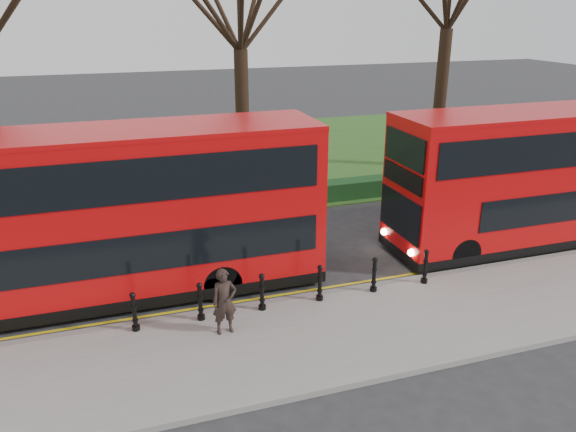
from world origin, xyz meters
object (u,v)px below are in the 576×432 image
object	(u,v)px
bollard_row	(291,288)
bus_rear	(553,176)
bus_lead	(104,217)
pedestrian	(224,301)

from	to	relation	value
bollard_row	bus_rear	bearing A→B (deg)	10.46
bollard_row	bus_lead	size ratio (longest dim) A/B	0.70
bus_lead	pedestrian	world-z (taller)	bus_lead
bollard_row	pedestrian	xyz separation A→B (m)	(-1.99, -0.78, 0.35)
bus_lead	pedestrian	xyz separation A→B (m)	(2.61, -3.08, -1.40)
bus_rear	pedestrian	size ratio (longest dim) A/B	6.82
bollard_row	bus_rear	distance (m)	10.32
bollard_row	bus_lead	xyz separation A→B (m)	(-4.60, 2.30, 1.75)
bollard_row	pedestrian	bearing A→B (deg)	-158.56
bollard_row	pedestrian	distance (m)	2.16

